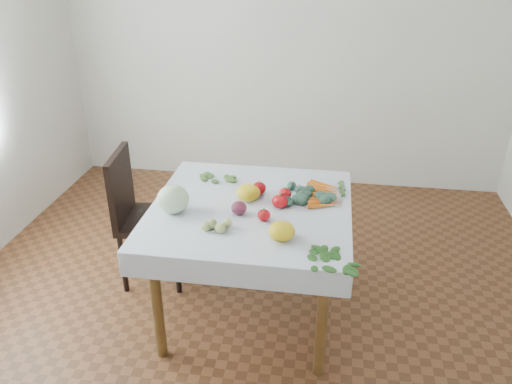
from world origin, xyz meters
TOP-DOWN VIEW (x-y plane):
  - ground at (0.00, 0.00)m, footprint 4.00×4.00m
  - back_wall at (0.00, 2.00)m, footprint 4.00×0.04m
  - table at (0.00, 0.00)m, footprint 1.00×1.00m
  - tablecloth at (0.00, 0.00)m, footprint 1.12×1.12m
  - chair at (-0.79, 0.27)m, footprint 0.46×0.46m
  - cabbage at (-0.41, -0.13)m, footprint 0.23×0.23m
  - tomato_a at (0.17, 0.01)m, footprint 0.12×0.12m
  - tomato_b at (0.02, 0.16)m, footprint 0.10×0.10m
  - tomato_c at (0.10, -0.14)m, footprint 0.09×0.09m
  - tomato_d at (0.18, 0.12)m, footprint 0.09×0.09m
  - heirloom_back at (-0.03, 0.07)m, footprint 0.14×0.14m
  - heirloom_front at (0.21, -0.32)m, footprint 0.15×0.15m
  - onion_a at (-0.00, 0.09)m, footprint 0.09×0.09m
  - onion_b at (-0.05, -0.10)m, footprint 0.10×0.10m
  - tomatillo_cluster at (-0.13, -0.27)m, footprint 0.14×0.11m
  - carrot_bunch at (0.41, 0.18)m, footprint 0.21×0.36m
  - kale_bunch at (0.30, 0.13)m, footprint 0.34×0.29m
  - basil_bunch at (0.46, -0.48)m, footprint 0.26×0.20m
  - dill_bunch at (-0.26, 0.30)m, footprint 0.21×0.17m

SIDE VIEW (x-z plane):
  - ground at x=0.00m, z-range 0.00..0.00m
  - chair at x=-0.79m, z-range 0.07..0.99m
  - table at x=0.00m, z-range 0.28..1.03m
  - tablecloth at x=0.00m, z-range 0.75..0.76m
  - basil_bunch at x=0.46m, z-range 0.76..0.77m
  - dill_bunch at x=-0.26m, z-range 0.76..0.78m
  - carrot_bunch at x=0.41m, z-range 0.76..0.79m
  - kale_bunch at x=0.30m, z-range 0.76..0.80m
  - tomatillo_cluster at x=-0.13m, z-range 0.76..0.80m
  - onion_a at x=0.00m, z-range 0.76..0.82m
  - tomato_c at x=0.10m, z-range 0.76..0.82m
  - tomato_d at x=0.18m, z-range 0.76..0.82m
  - tomato_b at x=0.02m, z-range 0.76..0.83m
  - onion_b at x=-0.05m, z-range 0.76..0.83m
  - tomato_a at x=0.17m, z-range 0.76..0.83m
  - heirloom_front at x=0.21m, z-range 0.76..0.85m
  - heirloom_back at x=-0.03m, z-range 0.76..0.85m
  - cabbage at x=-0.41m, z-range 0.76..0.91m
  - back_wall at x=0.00m, z-range 0.00..2.70m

